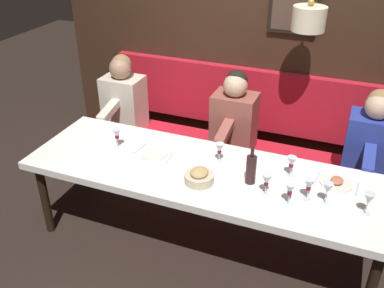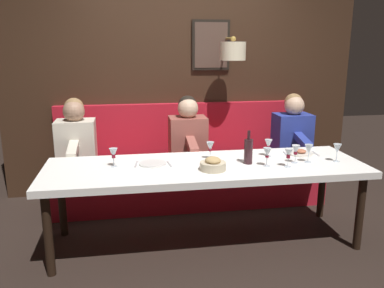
{
  "view_description": "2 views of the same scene",
  "coord_description": "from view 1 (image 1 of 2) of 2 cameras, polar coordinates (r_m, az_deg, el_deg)",
  "views": [
    {
      "loc": [
        -2.6,
        -0.95,
        2.56
      ],
      "look_at": [
        0.05,
        0.12,
        0.92
      ],
      "focal_mm": 40.05,
      "sensor_mm": 36.0,
      "label": 1
    },
    {
      "loc": [
        -3.3,
        0.66,
        1.76
      ],
      "look_at": [
        0.05,
        0.12,
        0.92
      ],
      "focal_mm": 37.29,
      "sensor_mm": 36.0,
      "label": 2
    }
  ],
  "objects": [
    {
      "name": "ground_plane",
      "position": [
        3.77,
        1.39,
        -12.93
      ],
      "size": [
        12.0,
        12.0,
        0.0
      ],
      "primitive_type": "plane",
      "color": "black"
    },
    {
      "name": "dining_table",
      "position": [
        3.34,
        1.53,
        -4.33
      ],
      "size": [
        0.9,
        2.81,
        0.74
      ],
      "color": "white",
      "rests_on": "ground_plane"
    },
    {
      "name": "banquette_bench",
      "position": [
        4.3,
        5.61,
        -3.16
      ],
      "size": [
        0.52,
        3.01,
        0.45
      ],
      "primitive_type": "cube",
      "color": "red",
      "rests_on": "ground_plane"
    },
    {
      "name": "back_wall_panel",
      "position": [
        4.34,
        8.74,
        13.53
      ],
      "size": [
        0.59,
        4.21,
        2.9
      ],
      "color": "#382316",
      "rests_on": "ground_plane"
    },
    {
      "name": "diner_nearest",
      "position": [
        3.9,
        22.77,
        0.79
      ],
      "size": [
        0.6,
        0.4,
        0.79
      ],
      "color": "#283893",
      "rests_on": "banquette_bench"
    },
    {
      "name": "diner_near",
      "position": [
        4.01,
        5.64,
        3.95
      ],
      "size": [
        0.6,
        0.4,
        0.79
      ],
      "color": "#934C42",
      "rests_on": "banquette_bench"
    },
    {
      "name": "diner_middle",
      "position": [
        4.45,
        -9.15,
        6.38
      ],
      "size": [
        0.6,
        0.4,
        0.79
      ],
      "color": "beige",
      "rests_on": "banquette_bench"
    },
    {
      "name": "place_setting_0",
      "position": [
        3.53,
        -5.05,
        -1.18
      ],
      "size": [
        0.24,
        0.33,
        0.01
      ],
      "color": "silver",
      "rests_on": "dining_table"
    },
    {
      "name": "place_setting_1",
      "position": [
        3.32,
        18.71,
        -4.88
      ],
      "size": [
        0.24,
        0.32,
        0.05
      ],
      "color": "silver",
      "rests_on": "dining_table"
    },
    {
      "name": "wine_glass_0",
      "position": [
        3.36,
        3.69,
        -0.65
      ],
      "size": [
        0.07,
        0.07,
        0.16
      ],
      "color": "silver",
      "rests_on": "dining_table"
    },
    {
      "name": "wine_glass_1",
      "position": [
        3.05,
        15.31,
        -5.32
      ],
      "size": [
        0.07,
        0.07,
        0.16
      ],
      "color": "silver",
      "rests_on": "dining_table"
    },
    {
      "name": "wine_glass_2",
      "position": [
        2.97,
        12.91,
        -6.0
      ],
      "size": [
        0.07,
        0.07,
        0.16
      ],
      "color": "silver",
      "rests_on": "dining_table"
    },
    {
      "name": "wine_glass_3",
      "position": [
        3.27,
        13.1,
        -2.43
      ],
      "size": [
        0.07,
        0.07,
        0.16
      ],
      "color": "silver",
      "rests_on": "dining_table"
    },
    {
      "name": "wine_glass_4",
      "position": [
        3.61,
        -9.98,
        1.26
      ],
      "size": [
        0.07,
        0.07,
        0.16
      ],
      "color": "silver",
      "rests_on": "dining_table"
    },
    {
      "name": "wine_glass_5",
      "position": [
        3.04,
        17.59,
        -5.73
      ],
      "size": [
        0.07,
        0.07,
        0.16
      ],
      "color": "silver",
      "rests_on": "dining_table"
    },
    {
      "name": "wine_glass_6",
      "position": [
        3.03,
        22.47,
        -6.86
      ],
      "size": [
        0.07,
        0.07,
        0.16
      ],
      "color": "silver",
      "rests_on": "dining_table"
    },
    {
      "name": "wine_glass_7",
      "position": [
        3.03,
        9.89,
        -4.81
      ],
      "size": [
        0.07,
        0.07,
        0.16
      ],
      "color": "silver",
      "rests_on": "dining_table"
    },
    {
      "name": "wine_bottle",
      "position": [
        3.14,
        7.87,
        -3.32
      ],
      "size": [
        0.08,
        0.08,
        0.3
      ],
      "color": "#33191E",
      "rests_on": "dining_table"
    },
    {
      "name": "bread_bowl",
      "position": [
        3.15,
        0.97,
        -4.37
      ],
      "size": [
        0.22,
        0.22,
        0.12
      ],
      "color": "beige",
      "rests_on": "dining_table"
    }
  ]
}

